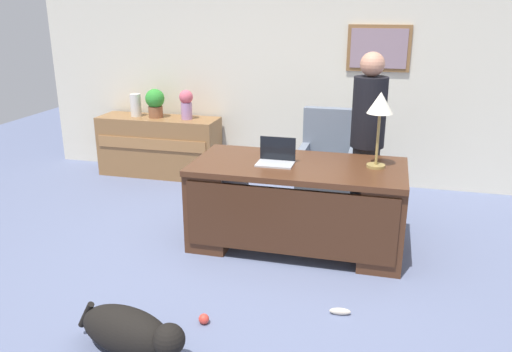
% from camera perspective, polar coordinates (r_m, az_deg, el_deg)
% --- Properties ---
extents(ground_plane, '(12.00, 12.00, 0.00)m').
position_cam_1_polar(ground_plane, '(4.32, -0.09, -10.79)').
color(ground_plane, slate).
extents(back_wall, '(7.00, 0.16, 2.70)m').
position_cam_1_polar(back_wall, '(6.36, 6.00, 11.48)').
color(back_wall, beige).
rests_on(back_wall, ground_plane).
extents(desk, '(1.87, 0.92, 0.78)m').
position_cam_1_polar(desk, '(4.63, 4.54, -2.95)').
color(desk, '#4C2B19').
rests_on(desk, ground_plane).
extents(credenza, '(1.54, 0.50, 0.76)m').
position_cam_1_polar(credenza, '(6.76, -10.63, 3.26)').
color(credenza, olive).
rests_on(credenza, ground_plane).
extents(armchair, '(0.60, 0.59, 1.06)m').
position_cam_1_polar(armchair, '(5.58, 7.98, 1.25)').
color(armchair, slate).
rests_on(armchair, ground_plane).
extents(person_standing, '(0.32, 0.32, 1.71)m').
position_cam_1_polar(person_standing, '(5.05, 12.21, 3.96)').
color(person_standing, '#262323').
rests_on(person_standing, ground_plane).
extents(dog_lying, '(0.83, 0.43, 0.30)m').
position_cam_1_polar(dog_lying, '(3.47, -13.71, -16.40)').
color(dog_lying, black).
rests_on(dog_lying, ground_plane).
extents(laptop, '(0.32, 0.22, 0.23)m').
position_cam_1_polar(laptop, '(4.54, 2.26, 2.09)').
color(laptop, '#B2B5BA').
rests_on(laptop, desk).
extents(desk_lamp, '(0.22, 0.22, 0.65)m').
position_cam_1_polar(desk_lamp, '(4.44, 13.59, 7.35)').
color(desk_lamp, '#9E8447').
rests_on(desk_lamp, desk).
extents(vase_with_flowers, '(0.17, 0.17, 0.36)m').
position_cam_1_polar(vase_with_flowers, '(6.48, -7.73, 8.00)').
color(vase_with_flowers, '#B385B8').
rests_on(vase_with_flowers, credenza).
extents(vase_empty, '(0.14, 0.14, 0.29)m').
position_cam_1_polar(vase_empty, '(6.78, -13.18, 7.65)').
color(vase_empty, silver).
rests_on(vase_empty, credenza).
extents(potted_plant, '(0.24, 0.24, 0.36)m').
position_cam_1_polar(potted_plant, '(6.65, -11.12, 8.07)').
color(potted_plant, brown).
rests_on(potted_plant, credenza).
extents(dog_toy_ball, '(0.07, 0.07, 0.07)m').
position_cam_1_polar(dog_toy_ball, '(3.72, -5.80, -15.47)').
color(dog_toy_ball, '#E53F33').
rests_on(dog_toy_ball, ground_plane).
extents(dog_toy_bone, '(0.16, 0.07, 0.05)m').
position_cam_1_polar(dog_toy_bone, '(3.85, 9.29, -14.58)').
color(dog_toy_bone, beige).
rests_on(dog_toy_bone, ground_plane).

